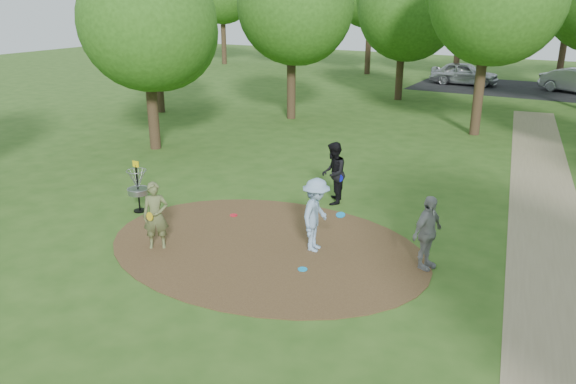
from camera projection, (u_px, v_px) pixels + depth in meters
The scene contains 13 objects.
ground at pixel (265, 247), 14.20m from camera, with size 100.00×100.00×0.00m, color #2D5119.
dirt_clearing at pixel (265, 246), 14.20m from camera, with size 8.40×8.40×0.02m, color #47301C.
footpath at pixel (552, 273), 12.84m from camera, with size 2.00×40.00×0.01m, color #8C7A5B.
parking_lot at pixel (522, 89), 37.94m from camera, with size 14.00×8.00×0.01m, color black.
player_observer_with_disc at pixel (156, 216), 13.87m from camera, with size 0.75×0.71×1.73m.
player_throwing_with_disc at pixel (316, 215), 13.72m from camera, with size 1.21×1.28×1.87m.
player_walking_with_disc at pixel (333, 173), 16.88m from camera, with size 0.98×1.11×1.90m.
player_waiting_with_disc at pixel (427, 233), 12.81m from camera, with size 0.73×1.12×1.78m.
disc_ground_blue at pixel (303, 269), 12.97m from camera, with size 0.22×0.22×0.02m, color #0D9BE3.
disc_ground_red at pixel (234, 215), 16.15m from camera, with size 0.22×0.22×0.02m, color red.
car_left at pixel (464, 73), 39.48m from camera, with size 1.85×4.60×1.57m, color #ABADB3.
disc_golf_basket at pixel (137, 183), 16.23m from camera, with size 0.63×0.63×1.54m.
tree_ring at pixel (481, 17), 18.65m from camera, with size 37.29×46.20×9.65m.
Camera 1 is at (6.84, -10.99, 6.03)m, focal length 35.00 mm.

